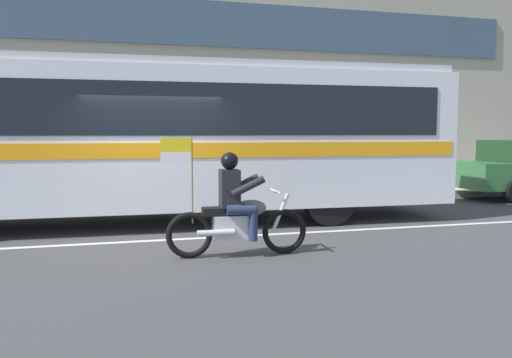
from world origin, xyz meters
TOP-DOWN VIEW (x-y plane):
  - ground_plane at (0.00, 0.00)m, footprint 60.00×60.00m
  - sidewalk_curb at (0.00, 5.10)m, footprint 28.00×3.80m
  - lane_center_stripe at (0.00, -0.60)m, footprint 26.60×0.14m
  - transit_bus at (0.10, 1.19)m, footprint 12.27×2.91m
  - motorcycle_with_rider at (1.06, -2.06)m, footprint 2.19×0.64m
  - fire_hydrant at (-2.41, 4.09)m, footprint 0.22×0.30m

SIDE VIEW (x-z plane):
  - ground_plane at x=0.00m, z-range 0.00..0.00m
  - lane_center_stripe at x=0.00m, z-range 0.00..0.01m
  - sidewalk_curb at x=0.00m, z-range 0.00..0.15m
  - fire_hydrant at x=-2.41m, z-range 0.14..0.89m
  - motorcycle_with_rider at x=1.06m, z-range -0.22..1.55m
  - transit_bus at x=0.10m, z-range 0.27..3.49m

